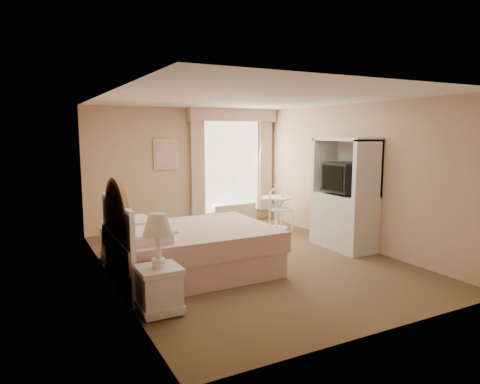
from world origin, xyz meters
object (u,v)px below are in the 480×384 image
nightstand_near (159,277)px  round_table (277,208)px  cafe_chair (279,206)px  nightstand_far (116,234)px  bed (185,249)px  armoire (344,203)px

nightstand_near → round_table: nightstand_near is taller
cafe_chair → nightstand_far: bearing=176.1°
nightstand_far → cafe_chair: nightstand_far is taller
round_table → bed: bearing=-145.9°
nightstand_near → nightstand_far: bearing=90.0°
nightstand_far → armoire: bearing=-17.2°
nightstand_near → cafe_chair: nightstand_near is taller
round_table → nightstand_far: bearing=-169.2°
bed → nightstand_near: bed is taller
bed → cafe_chair: 3.11m
bed → nightstand_near: 1.34m
bed → round_table: 3.24m
nightstand_near → armoire: armoire is taller
nightstand_near → round_table: size_ratio=1.66×
nightstand_near → armoire: (3.65, 1.16, 0.38)m
bed → round_table: (2.68, 1.82, 0.08)m
nightstand_far → armoire: armoire is taller
nightstand_near → armoire: size_ratio=0.58×
cafe_chair → nightstand_near: bearing=-152.5°
nightstand_near → armoire: 3.85m
cafe_chair → armoire: armoire is taller
nightstand_far → round_table: size_ratio=1.62×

